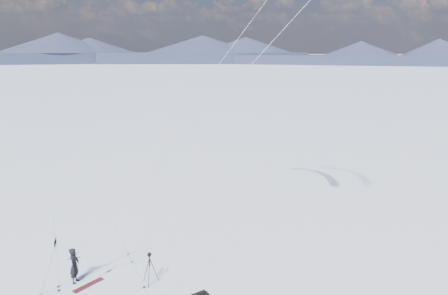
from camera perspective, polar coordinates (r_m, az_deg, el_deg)
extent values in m
cube|color=black|center=(334.25, 17.25, 10.90)|extent=(150.19, 119.71, 5.74)
cone|color=black|center=(334.20, 17.28, 11.39)|extent=(88.58, 88.58, 8.00)
cube|color=black|center=(336.26, -1.17, 11.46)|extent=(156.46, 80.45, 5.74)
cone|color=black|center=(336.22, -1.17, 11.94)|extent=(77.75, 77.75, 8.00)
cube|color=black|center=(336.60, -19.51, 10.75)|extent=(153.20, 57.23, 5.74)
cone|color=black|center=(336.56, -19.55, 11.24)|extent=(69.07, 69.07, 8.00)
cube|color=silver|center=(19.90, -17.32, -17.83)|extent=(6.45, 7.79, 0.01)
cube|color=silver|center=(21.88, -12.49, -14.59)|extent=(11.66, 3.07, 0.01)
cube|color=silver|center=(19.29, -1.34, -18.26)|extent=(6.52, 4.83, 0.01)
cube|color=silver|center=(21.61, 1.74, -14.64)|extent=(8.85, 4.87, 0.01)
imported|color=black|center=(20.95, -18.78, -16.31)|extent=(0.52, 0.66, 1.59)
cube|color=maroon|center=(20.52, -17.28, -16.78)|extent=(1.31, 1.12, 0.04)
cylinder|color=black|center=(19.88, -9.10, -15.47)|extent=(0.41, 0.12, 1.20)
cylinder|color=black|center=(19.95, -10.08, -15.41)|extent=(0.31, 0.33, 1.20)
cylinder|color=black|center=(19.66, -9.77, -15.83)|extent=(0.15, 0.41, 1.20)
cylinder|color=black|center=(19.64, -9.70, -14.51)|extent=(0.04, 0.04, 0.38)
cube|color=black|center=(19.53, -9.72, -13.87)|extent=(0.09, 0.09, 0.05)
cube|color=black|center=(19.49, -9.74, -13.61)|extent=(0.16, 0.13, 0.11)
cylinder|color=black|center=(19.57, -9.76, -13.49)|extent=(0.08, 0.11, 0.08)
cylinder|color=black|center=(18.41, -3.47, -18.64)|extent=(0.81, 0.39, 0.08)
cylinder|color=#9D9DA0|center=(18.75, -2.35, 4.42)|extent=(11.69, 0.49, 12.20)
cylinder|color=#9D9DA0|center=(21.01, -4.87, 5.27)|extent=(10.87, 4.35, 12.20)
cylinder|color=black|center=(20.44, -19.01, -13.51)|extent=(0.55, 0.12, 0.03)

